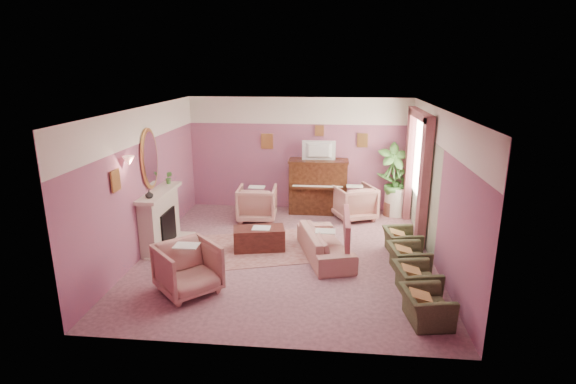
# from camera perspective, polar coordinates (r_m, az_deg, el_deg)

# --- Properties ---
(floor) EXTENTS (5.50, 6.00, 0.01)m
(floor) POSITION_cam_1_polar(r_m,az_deg,el_deg) (8.81, -0.14, -7.92)
(floor) COLOR #8D5F69
(floor) RESTS_ON ground
(ceiling) EXTENTS (5.50, 6.00, 0.01)m
(ceiling) POSITION_cam_1_polar(r_m,az_deg,el_deg) (8.10, -0.15, 10.52)
(ceiling) COLOR white
(ceiling) RESTS_ON wall_back
(wall_back) EXTENTS (5.50, 0.02, 2.80)m
(wall_back) POSITION_cam_1_polar(r_m,az_deg,el_deg) (11.26, 1.42, 4.83)
(wall_back) COLOR #845378
(wall_back) RESTS_ON floor
(wall_front) EXTENTS (5.50, 0.02, 2.80)m
(wall_front) POSITION_cam_1_polar(r_m,az_deg,el_deg) (5.53, -3.34, -7.10)
(wall_front) COLOR #845378
(wall_front) RESTS_ON floor
(wall_left) EXTENTS (0.02, 6.00, 2.80)m
(wall_left) POSITION_cam_1_polar(r_m,az_deg,el_deg) (9.04, -17.76, 1.32)
(wall_left) COLOR #845378
(wall_left) RESTS_ON floor
(wall_right) EXTENTS (0.02, 6.00, 2.80)m
(wall_right) POSITION_cam_1_polar(r_m,az_deg,el_deg) (8.53, 18.56, 0.39)
(wall_right) COLOR #845378
(wall_right) RESTS_ON floor
(picture_rail_band) EXTENTS (5.50, 0.01, 0.65)m
(picture_rail_band) POSITION_cam_1_polar(r_m,az_deg,el_deg) (11.10, 1.45, 10.28)
(picture_rail_band) COLOR white
(picture_rail_band) RESTS_ON wall_back
(stripe_panel) EXTENTS (0.01, 3.00, 2.15)m
(stripe_panel) POSITION_cam_1_polar(r_m,az_deg,el_deg) (9.84, 16.72, 0.58)
(stripe_panel) COLOR #B3BD9D
(stripe_panel) RESTS_ON wall_right
(fireplace_surround) EXTENTS (0.30, 1.40, 1.10)m
(fireplace_surround) POSITION_cam_1_polar(r_m,az_deg,el_deg) (9.40, -15.95, -3.42)
(fireplace_surround) COLOR beige
(fireplace_surround) RESTS_ON floor
(fireplace_inset) EXTENTS (0.18, 0.72, 0.68)m
(fireplace_inset) POSITION_cam_1_polar(r_m,az_deg,el_deg) (9.41, -15.32, -4.31)
(fireplace_inset) COLOR black
(fireplace_inset) RESTS_ON floor
(fire_ember) EXTENTS (0.06, 0.54, 0.10)m
(fire_ember) POSITION_cam_1_polar(r_m,az_deg,el_deg) (9.46, -15.01, -5.35)
(fire_ember) COLOR #FF3D12
(fire_ember) RESTS_ON floor
(mantel_shelf) EXTENTS (0.40, 1.55, 0.07)m
(mantel_shelf) POSITION_cam_1_polar(r_m,az_deg,el_deg) (9.22, -16.05, -0.08)
(mantel_shelf) COLOR beige
(mantel_shelf) RESTS_ON fireplace_surround
(hearth) EXTENTS (0.55, 1.50, 0.02)m
(hearth) POSITION_cam_1_polar(r_m,az_deg,el_deg) (9.51, -14.58, -6.54)
(hearth) COLOR beige
(hearth) RESTS_ON floor
(mirror_frame) EXTENTS (0.04, 0.72, 1.20)m
(mirror_frame) POSITION_cam_1_polar(r_m,az_deg,el_deg) (9.12, -17.19, 4.06)
(mirror_frame) COLOR tan
(mirror_frame) RESTS_ON wall_left
(mirror_glass) EXTENTS (0.01, 0.60, 1.06)m
(mirror_glass) POSITION_cam_1_polar(r_m,az_deg,el_deg) (9.11, -17.04, 4.06)
(mirror_glass) COLOR white
(mirror_glass) RESTS_ON wall_left
(sconce_shade) EXTENTS (0.20, 0.20, 0.16)m
(sconce_shade) POSITION_cam_1_polar(r_m,az_deg,el_deg) (8.11, -19.58, 3.75)
(sconce_shade) COLOR #FFA389
(sconce_shade) RESTS_ON wall_left
(piano) EXTENTS (1.40, 0.60, 1.30)m
(piano) POSITION_cam_1_polar(r_m,az_deg,el_deg) (11.10, 3.84, 0.66)
(piano) COLOR #3F1F10
(piano) RESTS_ON floor
(piano_keyshelf) EXTENTS (1.30, 0.12, 0.06)m
(piano_keyshelf) POSITION_cam_1_polar(r_m,az_deg,el_deg) (10.74, 3.78, 0.53)
(piano_keyshelf) COLOR #3F1F10
(piano_keyshelf) RESTS_ON piano
(piano_keys) EXTENTS (1.20, 0.08, 0.02)m
(piano_keys) POSITION_cam_1_polar(r_m,az_deg,el_deg) (10.73, 3.79, 0.73)
(piano_keys) COLOR white
(piano_keys) RESTS_ON piano
(piano_top) EXTENTS (1.45, 0.65, 0.04)m
(piano_top) POSITION_cam_1_polar(r_m,az_deg,el_deg) (10.94, 3.90, 3.99)
(piano_top) COLOR #3F1F10
(piano_top) RESTS_ON piano
(television) EXTENTS (0.80, 0.12, 0.48)m
(television) POSITION_cam_1_polar(r_m,az_deg,el_deg) (10.84, 3.92, 5.44)
(television) COLOR black
(television) RESTS_ON piano
(print_back_left) EXTENTS (0.30, 0.03, 0.38)m
(print_back_left) POSITION_cam_1_polar(r_m,az_deg,el_deg) (11.25, -2.68, 6.47)
(print_back_left) COLOR tan
(print_back_left) RESTS_ON wall_back
(print_back_right) EXTENTS (0.26, 0.03, 0.34)m
(print_back_right) POSITION_cam_1_polar(r_m,az_deg,el_deg) (11.15, 9.43, 6.50)
(print_back_right) COLOR tan
(print_back_right) RESTS_ON wall_back
(print_back_mid) EXTENTS (0.22, 0.03, 0.26)m
(print_back_mid) POSITION_cam_1_polar(r_m,az_deg,el_deg) (11.10, 4.02, 7.78)
(print_back_mid) COLOR tan
(print_back_mid) RESTS_ON wall_back
(print_left_wall) EXTENTS (0.03, 0.28, 0.36)m
(print_left_wall) POSITION_cam_1_polar(r_m,az_deg,el_deg) (7.90, -21.05, 1.36)
(print_left_wall) COLOR tan
(print_left_wall) RESTS_ON wall_left
(window_blind) EXTENTS (0.03, 1.40, 1.80)m
(window_blind) POSITION_cam_1_polar(r_m,az_deg,el_deg) (9.93, 16.55, 4.44)
(window_blind) COLOR beige
(window_blind) RESTS_ON wall_right
(curtain_left) EXTENTS (0.16, 0.34, 2.60)m
(curtain_left) POSITION_cam_1_polar(r_m,az_deg,el_deg) (9.12, 16.88, 0.86)
(curtain_left) COLOR #904950
(curtain_left) RESTS_ON floor
(curtain_right) EXTENTS (0.16, 0.34, 2.60)m
(curtain_right) POSITION_cam_1_polar(r_m,az_deg,el_deg) (10.88, 15.11, 3.36)
(curtain_right) COLOR #904950
(curtain_right) RESTS_ON floor
(pelmet) EXTENTS (0.16, 2.20, 0.16)m
(pelmet) POSITION_cam_1_polar(r_m,az_deg,el_deg) (9.79, 16.48, 9.40)
(pelmet) COLOR #904950
(pelmet) RESTS_ON wall_right
(mantel_plant) EXTENTS (0.16, 0.16, 0.28)m
(mantel_plant) POSITION_cam_1_polar(r_m,az_deg,el_deg) (9.67, -14.89, 1.78)
(mantel_plant) COLOR #458236
(mantel_plant) RESTS_ON mantel_shelf
(mantel_vase) EXTENTS (0.16, 0.16, 0.16)m
(mantel_vase) POSITION_cam_1_polar(r_m,az_deg,el_deg) (8.74, -17.22, -0.28)
(mantel_vase) COLOR white
(mantel_vase) RESTS_ON mantel_shelf
(area_rug) EXTENTS (2.91, 2.44, 0.01)m
(area_rug) POSITION_cam_1_polar(r_m,az_deg,el_deg) (9.12, -3.03, -7.06)
(area_rug) COLOR #9B635E
(area_rug) RESTS_ON floor
(coffee_table) EXTENTS (1.08, 0.70, 0.45)m
(coffee_table) POSITION_cam_1_polar(r_m,az_deg,el_deg) (8.98, -3.70, -5.93)
(coffee_table) COLOR #461E18
(coffee_table) RESTS_ON floor
(table_paper) EXTENTS (0.35, 0.28, 0.01)m
(table_paper) POSITION_cam_1_polar(r_m,az_deg,el_deg) (8.89, -3.41, -4.57)
(table_paper) COLOR silver
(table_paper) RESTS_ON coffee_table
(sofa) EXTENTS (0.61, 1.84, 0.74)m
(sofa) POSITION_cam_1_polar(r_m,az_deg,el_deg) (8.60, 4.74, -5.93)
(sofa) COLOR tan
(sofa) RESTS_ON floor
(sofa_throw) EXTENTS (0.09, 1.39, 0.51)m
(sofa_throw) POSITION_cam_1_polar(r_m,az_deg,el_deg) (8.52, 7.47, -4.57)
(sofa_throw) COLOR #904950
(sofa_throw) RESTS_ON sofa
(floral_armchair_left) EXTENTS (0.87, 0.87, 0.91)m
(floral_armchair_left) POSITION_cam_1_polar(r_m,az_deg,el_deg) (10.58, -3.96, -1.21)
(floral_armchair_left) COLOR tan
(floral_armchair_left) RESTS_ON floor
(floral_armchair_right) EXTENTS (0.87, 0.87, 0.91)m
(floral_armchair_right) POSITION_cam_1_polar(r_m,az_deg,el_deg) (10.74, 8.39, -1.08)
(floral_armchair_right) COLOR tan
(floral_armchair_right) RESTS_ON floor
(floral_armchair_front) EXTENTS (0.87, 0.87, 0.91)m
(floral_armchair_front) POSITION_cam_1_polar(r_m,az_deg,el_deg) (7.44, -12.61, -9.16)
(floral_armchair_front) COLOR tan
(floral_armchair_front) RESTS_ON floor
(olive_chair_a) EXTENTS (0.51, 0.73, 0.63)m
(olive_chair_a) POSITION_cam_1_polar(r_m,az_deg,el_deg) (6.84, 17.20, -13.17)
(olive_chair_a) COLOR #484F2F
(olive_chair_a) RESTS_ON floor
(olive_chair_b) EXTENTS (0.51, 0.73, 0.63)m
(olive_chair_b) POSITION_cam_1_polar(r_m,az_deg,el_deg) (7.55, 16.02, -10.18)
(olive_chair_b) COLOR #484F2F
(olive_chair_b) RESTS_ON floor
(olive_chair_c) EXTENTS (0.51, 0.73, 0.63)m
(olive_chair_c) POSITION_cam_1_polar(r_m,az_deg,el_deg) (8.29, 15.05, -7.71)
(olive_chair_c) COLOR #484F2F
(olive_chair_c) RESTS_ON floor
(olive_chair_d) EXTENTS (0.51, 0.73, 0.63)m
(olive_chair_d) POSITION_cam_1_polar(r_m,az_deg,el_deg) (9.04, 14.26, -5.65)
(olive_chair_d) COLOR #484F2F
(olive_chair_d) RESTS_ON floor
(side_table) EXTENTS (0.52, 0.52, 0.70)m
(side_table) POSITION_cam_1_polar(r_m,az_deg,el_deg) (11.24, 13.47, -1.14)
(side_table) COLOR silver
(side_table) RESTS_ON floor
(side_plant_big) EXTENTS (0.30, 0.30, 0.34)m
(side_plant_big) POSITION_cam_1_polar(r_m,az_deg,el_deg) (11.11, 13.64, 1.42)
(side_plant_big) COLOR #458236
(side_plant_big) RESTS_ON side_table
(side_plant_small) EXTENTS (0.16, 0.16, 0.28)m
(side_plant_small) POSITION_cam_1_polar(r_m,az_deg,el_deg) (11.04, 14.31, 1.13)
(side_plant_small) COLOR #458236
(side_plant_small) RESTS_ON side_table
(palm_pot) EXTENTS (0.34, 0.34, 0.34)m
(palm_pot) POSITION_cam_1_polar(r_m,az_deg,el_deg) (11.24, 12.90, -2.08)
(palm_pot) COLOR brown
(palm_pot) RESTS_ON floor
(palm_plant) EXTENTS (0.76, 0.76, 1.44)m
(palm_plant) POSITION_cam_1_polar(r_m,az_deg,el_deg) (11.00, 13.18, 2.33)
(palm_plant) COLOR #458236
(palm_plant) RESTS_ON palm_pot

